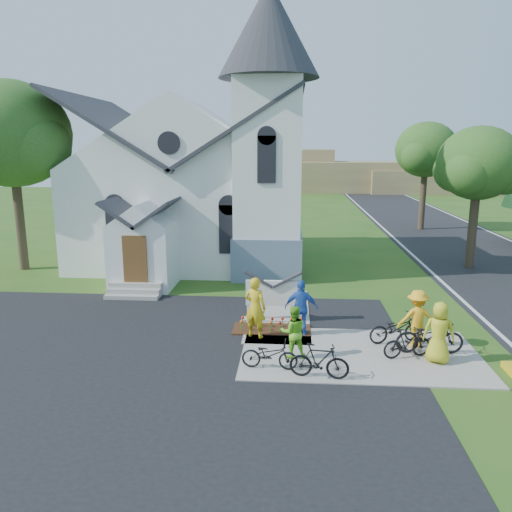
# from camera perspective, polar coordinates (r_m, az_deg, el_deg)

# --- Properties ---
(ground) EXTENTS (120.00, 120.00, 0.00)m
(ground) POSITION_cam_1_polar(r_m,az_deg,el_deg) (14.82, 6.16, -11.77)
(ground) COLOR #295618
(ground) RESTS_ON ground
(parking_lot) EXTENTS (20.00, 16.00, 0.02)m
(parking_lot) POSITION_cam_1_polar(r_m,az_deg,el_deg) (14.51, -23.24, -13.28)
(parking_lot) COLOR black
(parking_lot) RESTS_ON ground
(road) EXTENTS (8.00, 90.00, 0.02)m
(road) POSITION_cam_1_polar(r_m,az_deg,el_deg) (31.01, 24.02, 0.10)
(road) COLOR black
(road) RESTS_ON ground
(sidewalk) EXTENTS (7.00, 4.00, 0.05)m
(sidewalk) POSITION_cam_1_polar(r_m,az_deg,el_deg) (15.40, 11.79, -10.91)
(sidewalk) COLOR gray
(sidewalk) RESTS_ON ground
(church) EXTENTS (12.35, 12.00, 13.00)m
(church) POSITION_cam_1_polar(r_m,az_deg,el_deg) (26.47, -6.61, 10.60)
(church) COLOR white
(church) RESTS_ON ground
(church_sign) EXTENTS (2.20, 0.40, 1.70)m
(church_sign) POSITION_cam_1_polar(r_m,az_deg,el_deg) (17.47, 1.95, -4.32)
(church_sign) COLOR gray
(church_sign) RESTS_ON ground
(flower_bed) EXTENTS (2.60, 1.10, 0.07)m
(flower_bed) POSITION_cam_1_polar(r_m,az_deg,el_deg) (16.94, 1.80, -8.41)
(flower_bed) COLOR #351A0E
(flower_bed) RESTS_ON ground
(tree_lot_corner) EXTENTS (5.60, 5.60, 9.15)m
(tree_lot_corner) POSITION_cam_1_polar(r_m,az_deg,el_deg) (27.08, -26.20, 12.35)
(tree_lot_corner) COLOR #3C2B20
(tree_lot_corner) RESTS_ON ground
(tree_road_near) EXTENTS (4.00, 4.00, 7.05)m
(tree_road_near) POSITION_cam_1_polar(r_m,az_deg,el_deg) (27.09, 24.09, 9.57)
(tree_road_near) COLOR #3C2B20
(tree_road_near) RESTS_ON ground
(tree_road_mid) EXTENTS (4.40, 4.40, 7.80)m
(tree_road_mid) POSITION_cam_1_polar(r_m,az_deg,el_deg) (38.72, 18.87, 11.37)
(tree_road_mid) COLOR #3C2B20
(tree_road_mid) RESTS_ON ground
(distant_hills) EXTENTS (61.00, 10.00, 5.60)m
(distant_hills) POSITION_cam_1_polar(r_m,az_deg,el_deg) (70.06, 7.48, 9.15)
(distant_hills) COLOR olive
(distant_hills) RESTS_ON ground
(cyclist_0) EXTENTS (0.85, 0.71, 1.98)m
(cyclist_0) POSITION_cam_1_polar(r_m,az_deg,el_deg) (15.95, -0.09, -5.90)
(cyclist_0) COLOR gold
(cyclist_0) RESTS_ON sidewalk
(bike_0) EXTENTS (1.59, 0.67, 0.82)m
(bike_0) POSITION_cam_1_polar(r_m,az_deg,el_deg) (13.98, 1.56, -11.19)
(bike_0) COLOR black
(bike_0) RESTS_ON sidewalk
(cyclist_1) EXTENTS (0.84, 0.70, 1.55)m
(cyclist_1) POSITION_cam_1_polar(r_m,az_deg,el_deg) (14.59, 4.28, -8.62)
(cyclist_1) COLOR #69C124
(cyclist_1) RESTS_ON sidewalk
(bike_1) EXTENTS (1.63, 0.64, 0.95)m
(bike_1) POSITION_cam_1_polar(r_m,az_deg,el_deg) (13.52, 7.23, -11.82)
(bike_1) COLOR black
(bike_1) RESTS_ON sidewalk
(cyclist_2) EXTENTS (1.12, 0.57, 1.83)m
(cyclist_2) POSITION_cam_1_polar(r_m,az_deg,el_deg) (16.23, 5.20, -5.92)
(cyclist_2) COLOR blue
(cyclist_2) RESTS_ON sidewalk
(bike_2) EXTENTS (1.87, 1.08, 0.93)m
(bike_2) POSITION_cam_1_polar(r_m,az_deg,el_deg) (16.28, 15.72, -7.96)
(bike_2) COLOR black
(bike_2) RESTS_ON sidewalk
(cyclist_3) EXTENTS (1.18, 0.71, 1.79)m
(cyclist_3) POSITION_cam_1_polar(r_m,az_deg,el_deg) (16.02, 17.93, -6.81)
(cyclist_3) COLOR yellow
(cyclist_3) RESTS_ON sidewalk
(bike_3) EXTENTS (1.55, 0.84, 0.89)m
(bike_3) POSITION_cam_1_polar(r_m,az_deg,el_deg) (15.27, 16.91, -9.49)
(bike_3) COLOR black
(bike_3) RESTS_ON sidewalk
(cyclist_4) EXTENTS (1.00, 0.80, 1.78)m
(cyclist_4) POSITION_cam_1_polar(r_m,az_deg,el_deg) (15.09, 20.20, -8.19)
(cyclist_4) COLOR gold
(cyclist_4) RESTS_ON sidewalk
(bike_4) EXTENTS (1.99, 0.75, 1.04)m
(bike_4) POSITION_cam_1_polar(r_m,az_deg,el_deg) (15.77, 19.23, -8.67)
(bike_4) COLOR black
(bike_4) RESTS_ON sidewalk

